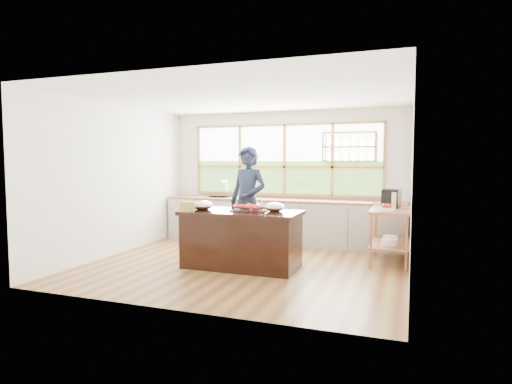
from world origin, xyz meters
The scene contains 18 objects.
ground_plane centered at (0.00, 0.00, 0.00)m, with size 5.00×5.00×0.00m, color olive.
room_shell centered at (0.02, 0.51, 1.75)m, with size 5.02×4.52×2.71m.
back_counter centered at (-0.02, 1.94, 0.45)m, with size 4.90×0.63×0.90m.
right_shelf_unit centered at (2.19, 0.89, 0.60)m, with size 0.62×1.10×0.90m.
island centered at (0.00, -0.20, 0.45)m, with size 1.85×0.90×0.90m.
cook centered at (-0.17, 0.53, 0.96)m, with size 0.70×0.46×1.93m, color #1A2138.
potted_plant centered at (-0.65, 2.00, 1.03)m, with size 0.14×0.09×0.26m, color slate.
cutting_board centered at (-0.84, 1.94, 0.91)m, with size 0.40×0.30×0.01m, color #56B636.
espresso_machine centered at (2.19, 1.11, 1.05)m, with size 0.27×0.29×0.31m, color black.
wine_bottle centered at (2.24, 0.81, 1.04)m, with size 0.07×0.07×0.28m, color #AABC5D.
fruit_bowl centered at (2.14, 0.60, 0.94)m, with size 0.25×0.25×0.11m.
slate_board centered at (0.10, -0.10, 0.91)m, with size 0.55×0.40×0.02m, color black.
lobster_pile centered at (0.13, -0.11, 0.96)m, with size 0.52×0.44×0.08m.
mixing_bowl_left centered at (-0.66, -0.24, 0.97)m, with size 0.32×0.32×0.16m, color silver.
mixing_bowl_right centered at (0.50, -0.07, 0.96)m, with size 0.30×0.30×0.15m, color silver.
wine_glass centered at (0.40, -0.49, 1.06)m, with size 0.08×0.08×0.22m.
wicker_basket centered at (-0.77, -0.53, 0.97)m, with size 0.23×0.23×0.15m, color #AA8852.
parchment_roll centered at (-0.83, -0.06, 0.94)m, with size 0.08×0.08×0.30m, color white.
Camera 1 is at (2.49, -6.38, 1.70)m, focal length 30.00 mm.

